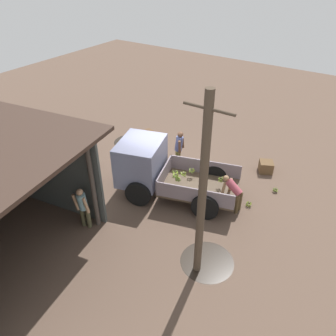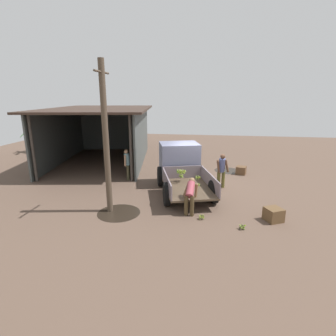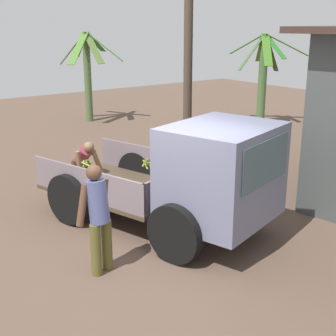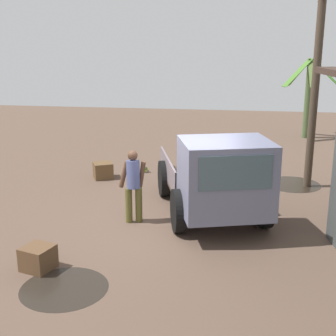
% 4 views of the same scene
% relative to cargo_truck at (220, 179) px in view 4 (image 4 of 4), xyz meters
% --- Properties ---
extents(ground, '(36.00, 36.00, 0.00)m').
position_rel_cargo_truck_xyz_m(ground, '(0.20, -0.88, -1.10)').
color(ground, brown).
extents(mud_patch_0, '(1.52, 1.52, 0.01)m').
position_rel_cargo_truck_xyz_m(mud_patch_0, '(3.19, -2.49, -1.10)').
color(mud_patch_0, black).
rests_on(mud_patch_0, ground).
extents(mud_patch_1, '(1.63, 1.63, 0.01)m').
position_rel_cargo_truck_xyz_m(mud_patch_1, '(-3.46, 1.99, -1.10)').
color(mud_patch_1, black).
rests_on(mud_patch_1, ground).
extents(cargo_truck, '(4.78, 3.06, 2.08)m').
position_rel_cargo_truck_xyz_m(cargo_truck, '(0.00, 0.00, 0.00)').
color(cargo_truck, '#4C3C2C').
rests_on(cargo_truck, ground).
extents(utility_pole, '(1.22, 0.22, 5.54)m').
position_rel_cargo_truck_xyz_m(utility_pole, '(-3.32, 2.39, 1.72)').
color(utility_pole, '#4C3D2F').
rests_on(utility_pole, ground).
extents(banana_palm_3, '(2.23, 2.37, 3.33)m').
position_rel_cargo_truck_xyz_m(banana_palm_3, '(-10.35, 3.21, 0.72)').
color(banana_palm_3, '#50673B').
rests_on(banana_palm_3, ground).
extents(person_foreground_visitor, '(0.45, 0.65, 1.69)m').
position_rel_cargo_truck_xyz_m(person_foreground_visitor, '(0.03, -1.98, -0.17)').
color(person_foreground_visitor, brown).
rests_on(person_foreground_visitor, ground).
extents(person_worker_loading, '(0.78, 0.60, 1.30)m').
position_rel_cargo_truck_xyz_m(person_worker_loading, '(-3.05, -0.69, -0.33)').
color(person_worker_loading, '#473821').
rests_on(person_worker_loading, ground).
extents(banana_bunch_on_ground_0, '(0.22, 0.23, 0.18)m').
position_rel_cargo_truck_xyz_m(banana_bunch_on_ground_0, '(-3.52, -1.15, -1.00)').
color(banana_bunch_on_ground_0, brown).
rests_on(banana_bunch_on_ground_0, ground).
extents(banana_bunch_on_ground_1, '(0.23, 0.23, 0.19)m').
position_rel_cargo_truck_xyz_m(banana_bunch_on_ground_1, '(-4.07, -2.52, -1.00)').
color(banana_bunch_on_ground_1, brown).
rests_on(banana_bunch_on_ground_1, ground).
extents(wooden_crate_0, '(0.74, 0.74, 0.48)m').
position_rel_cargo_truck_xyz_m(wooden_crate_0, '(-3.25, -3.68, -0.86)').
color(wooden_crate_0, brown).
rests_on(wooden_crate_0, ground).
extents(wooden_crate_1, '(0.65, 0.65, 0.45)m').
position_rel_cargo_truck_xyz_m(wooden_crate_1, '(2.59, -3.21, -0.88)').
color(wooden_crate_1, brown).
rests_on(wooden_crate_1, ground).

